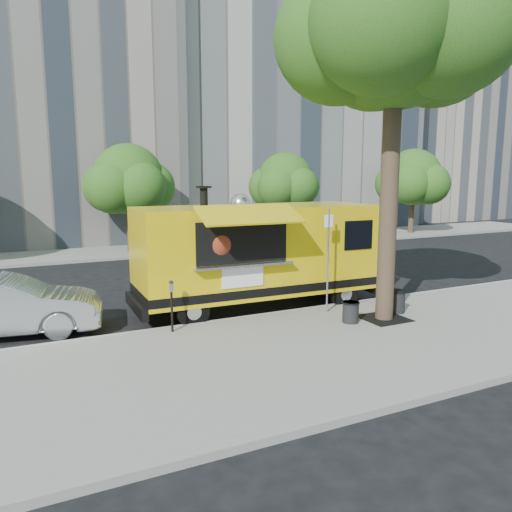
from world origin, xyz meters
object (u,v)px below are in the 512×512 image
(far_tree_b, at_px, (128,180))
(far_tree_d, at_px, (413,177))
(food_truck, at_px, (256,252))
(sedan, at_px, (3,306))
(trash_bin_right, at_px, (351,311))
(trash_bin_left, at_px, (396,301))
(far_tree_c, at_px, (285,181))
(sign_post, at_px, (328,254))
(street_tree, at_px, (397,17))
(parking_meter, at_px, (172,300))

(far_tree_b, xyz_separation_m, far_tree_d, (19.00, -0.10, 0.06))
(far_tree_d, height_order, food_truck, far_tree_d)
(food_truck, bearing_deg, far_tree_d, 36.17)
(food_truck, relative_size, sedan, 1.60)
(far_tree_b, distance_m, food_truck, 12.75)
(food_truck, relative_size, trash_bin_right, 13.36)
(food_truck, relative_size, trash_bin_left, 11.82)
(trash_bin_right, bearing_deg, sedan, 158.28)
(far_tree_b, relative_size, far_tree_c, 1.06)
(far_tree_b, height_order, far_tree_d, far_tree_d)
(far_tree_c, distance_m, far_tree_d, 10.00)
(far_tree_c, xyz_separation_m, far_tree_d, (10.00, 0.20, 0.17))
(sign_post, bearing_deg, far_tree_c, 65.19)
(trash_bin_left, bearing_deg, food_truck, 141.03)
(street_tree, height_order, sign_post, street_tree)
(far_tree_b, distance_m, trash_bin_left, 16.10)
(street_tree, relative_size, far_tree_c, 1.97)
(street_tree, relative_size, sedan, 2.16)
(sign_post, xyz_separation_m, trash_bin_left, (1.80, -0.89, -1.36))
(street_tree, xyz_separation_m, trash_bin_left, (0.75, 0.36, -7.52))
(sign_post, distance_m, sedan, 8.72)
(sedan, height_order, trash_bin_left, sedan)
(trash_bin_right, bearing_deg, far_tree_c, 66.84)
(sign_post, bearing_deg, street_tree, -49.97)
(street_tree, xyz_separation_m, sign_post, (-1.05, 1.25, -6.16))
(street_tree, distance_m, trash_bin_left, 7.57)
(parking_meter, height_order, food_truck, food_truck)
(parking_meter, xyz_separation_m, sedan, (-3.82, 2.00, -0.20))
(sign_post, height_order, sedan, sign_post)
(street_tree, height_order, far_tree_c, street_tree)
(far_tree_d, bearing_deg, street_tree, -135.00)
(food_truck, bearing_deg, trash_bin_left, -37.61)
(far_tree_b, distance_m, trash_bin_right, 15.95)
(trash_bin_left, height_order, trash_bin_right, trash_bin_left)
(far_tree_d, bearing_deg, far_tree_b, 179.70)
(street_tree, relative_size, parking_meter, 7.69)
(far_tree_b, distance_m, parking_meter, 14.48)
(sign_post, xyz_separation_m, sedan, (-8.37, 2.20, -1.06))
(sign_post, relative_size, trash_bin_left, 4.66)
(far_tree_b, xyz_separation_m, sign_post, (2.55, -14.25, -1.98))
(street_tree, height_order, parking_meter, street_tree)
(far_tree_d, distance_m, food_truck, 21.88)
(far_tree_d, bearing_deg, far_tree_c, -178.85)
(sign_post, relative_size, food_truck, 0.39)
(far_tree_c, distance_m, parking_meter, 17.82)
(street_tree, xyz_separation_m, far_tree_c, (5.40, 15.20, -4.30))
(far_tree_b, bearing_deg, food_truck, -84.89)
(far_tree_d, bearing_deg, trash_bin_left, -134.25)
(street_tree, distance_m, parking_meter, 9.11)
(far_tree_c, bearing_deg, trash_bin_left, -107.41)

